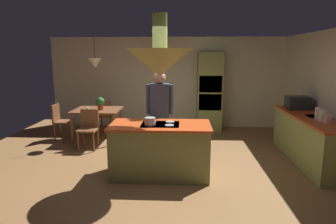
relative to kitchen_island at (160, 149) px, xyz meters
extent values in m
plane|color=olive|center=(0.00, 0.20, -0.46)|extent=(8.16, 8.16, 0.00)
cube|color=beige|center=(0.00, 3.65, 0.82)|extent=(6.80, 0.10, 2.55)
cube|color=#8C934C|center=(0.00, 0.00, -0.02)|extent=(1.64, 0.82, 0.87)
cube|color=#D14C1E|center=(0.00, 0.00, 0.43)|extent=(1.70, 0.88, 0.04)
cube|color=black|center=(0.00, 0.00, 0.44)|extent=(0.64, 0.52, 0.01)
cylinder|color=#B2B2B7|center=(-0.16, -0.13, 0.46)|extent=(0.15, 0.15, 0.02)
cylinder|color=#B2B2B7|center=(0.16, -0.13, 0.46)|extent=(0.15, 0.15, 0.02)
cylinder|color=#B2B2B7|center=(-0.16, 0.13, 0.46)|extent=(0.15, 0.15, 0.02)
cylinder|color=#B2B2B7|center=(0.16, 0.13, 0.46)|extent=(0.15, 0.15, 0.02)
cube|color=#8C934C|center=(2.84, 0.80, -0.02)|extent=(0.62, 2.48, 0.87)
cube|color=#D14C1E|center=(2.84, 0.80, 0.43)|extent=(0.66, 2.52, 0.04)
cube|color=#B2B2B7|center=(3.00, 0.80, 0.37)|extent=(0.48, 0.36, 0.16)
cube|color=#8C934C|center=(1.10, 3.25, 0.61)|extent=(0.66, 0.62, 2.13)
cube|color=black|center=(1.10, 2.96, 0.84)|extent=(0.60, 0.04, 0.44)
cube|color=black|center=(1.10, 2.96, 0.36)|extent=(0.60, 0.04, 0.44)
cube|color=brown|center=(-1.70, 2.10, 0.28)|extent=(1.11, 0.94, 0.04)
cylinder|color=brown|center=(-2.19, 1.69, -0.10)|extent=(0.06, 0.06, 0.72)
cylinder|color=brown|center=(-1.21, 1.69, -0.10)|extent=(0.06, 0.06, 0.72)
cylinder|color=brown|center=(-2.19, 2.51, -0.10)|extent=(0.06, 0.06, 0.72)
cylinder|color=brown|center=(-1.21, 2.51, -0.10)|extent=(0.06, 0.06, 0.72)
cylinder|color=tan|center=(-0.15, 0.71, -0.03)|extent=(0.14, 0.14, 0.86)
cylinder|color=tan|center=(0.03, 0.71, -0.03)|extent=(0.14, 0.14, 0.86)
cube|color=#3F4C66|center=(-0.06, 0.71, 0.74)|extent=(0.36, 0.22, 0.66)
cylinder|color=#3F4C66|center=(-0.28, 0.71, 0.77)|extent=(0.09, 0.09, 0.56)
cylinder|color=#3F4C66|center=(0.16, 0.71, 0.77)|extent=(0.09, 0.09, 0.56)
sphere|color=tan|center=(-0.06, 0.71, 1.17)|extent=(0.23, 0.23, 0.23)
cone|color=#8C934C|center=(0.00, 0.00, 1.47)|extent=(1.10, 1.10, 0.45)
cylinder|color=#8C934C|center=(0.00, 0.00, 1.97)|extent=(0.24, 0.24, 0.55)
cone|color=beige|center=(-1.70, 2.10, 1.40)|extent=(0.32, 0.32, 0.22)
cylinder|color=black|center=(-1.70, 2.10, 1.81)|extent=(0.01, 0.01, 0.60)
cube|color=brown|center=(-1.70, 1.33, -0.02)|extent=(0.40, 0.40, 0.04)
cube|color=brown|center=(-1.70, 1.51, 0.20)|extent=(0.40, 0.04, 0.42)
cylinder|color=brown|center=(-1.87, 1.16, -0.24)|extent=(0.04, 0.04, 0.43)
cylinder|color=brown|center=(-1.53, 1.16, -0.24)|extent=(0.04, 0.04, 0.43)
cylinder|color=brown|center=(-1.87, 1.50, -0.24)|extent=(0.04, 0.04, 0.43)
cylinder|color=brown|center=(-1.53, 1.50, -0.24)|extent=(0.04, 0.04, 0.43)
cube|color=brown|center=(-1.70, 2.87, -0.02)|extent=(0.40, 0.40, 0.04)
cube|color=brown|center=(-1.70, 2.69, 0.20)|extent=(0.40, 0.04, 0.42)
cylinder|color=brown|center=(-1.53, 3.04, -0.24)|extent=(0.04, 0.04, 0.43)
cylinder|color=brown|center=(-1.87, 3.04, -0.24)|extent=(0.04, 0.04, 0.43)
cylinder|color=brown|center=(-1.53, 2.70, -0.24)|extent=(0.04, 0.04, 0.43)
cylinder|color=brown|center=(-1.87, 2.70, -0.24)|extent=(0.04, 0.04, 0.43)
cube|color=brown|center=(-2.55, 2.10, -0.02)|extent=(0.40, 0.40, 0.04)
cube|color=brown|center=(-2.73, 2.10, 0.20)|extent=(0.04, 0.40, 0.42)
cylinder|color=brown|center=(-2.38, 1.93, -0.24)|extent=(0.04, 0.04, 0.43)
cylinder|color=brown|center=(-2.38, 2.27, -0.24)|extent=(0.04, 0.04, 0.43)
cylinder|color=brown|center=(-2.72, 1.93, -0.24)|extent=(0.04, 0.04, 0.43)
cylinder|color=brown|center=(-2.72, 2.27, -0.24)|extent=(0.04, 0.04, 0.43)
cylinder|color=#99382D|center=(-1.59, 2.03, 0.36)|extent=(0.14, 0.14, 0.12)
sphere|color=#2D722D|center=(-1.59, 2.03, 0.50)|extent=(0.20, 0.20, 0.20)
cylinder|color=white|center=(-1.86, 1.86, 0.35)|extent=(0.07, 0.07, 0.09)
cylinder|color=#E0B78C|center=(2.84, 0.18, 0.52)|extent=(0.12, 0.12, 0.15)
cylinder|color=silver|center=(2.84, 0.36, 0.55)|extent=(0.13, 0.13, 0.20)
cylinder|color=silver|center=(2.84, 0.54, 0.56)|extent=(0.12, 0.12, 0.21)
cube|color=#232326|center=(2.84, 1.54, 0.59)|extent=(0.46, 0.36, 0.28)
cylinder|color=#B2B2B7|center=(-0.16, -0.13, 0.53)|extent=(0.18, 0.18, 0.12)
camera|label=1|loc=(0.38, -4.88, 1.61)|focal=31.75mm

